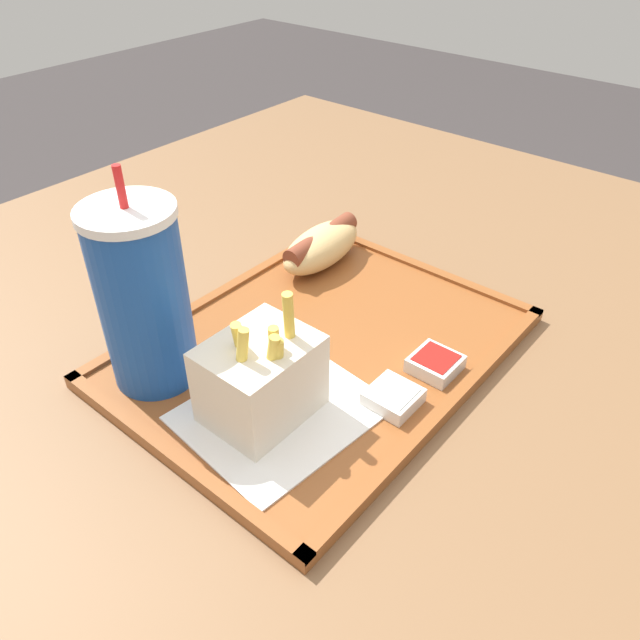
{
  "coord_description": "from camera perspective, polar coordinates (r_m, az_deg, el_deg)",
  "views": [
    {
      "loc": [
        -0.39,
        -0.35,
        1.18
      ],
      "look_at": [
        -0.01,
        -0.04,
        0.81
      ],
      "focal_mm": 35.0,
      "sensor_mm": 36.0,
      "label": 1
    }
  ],
  "objects": [
    {
      "name": "soda_cup",
      "position": [
        0.56,
        -15.87,
        1.98
      ],
      "size": [
        0.08,
        0.08,
        0.21
      ],
      "color": "#194CA5",
      "rests_on": "food_tray"
    },
    {
      "name": "fries_carton",
      "position": [
        0.53,
        -5.43,
        -5.35
      ],
      "size": [
        0.09,
        0.07,
        0.12
      ],
      "color": "silver",
      "rests_on": "food_tray"
    },
    {
      "name": "food_tray",
      "position": [
        0.63,
        0.0,
        -2.53
      ],
      "size": [
        0.39,
        0.3,
        0.01
      ],
      "color": "brown",
      "rests_on": "dining_table"
    },
    {
      "name": "paper_napkin",
      "position": [
        0.55,
        -3.63,
        -8.39
      ],
      "size": [
        0.17,
        0.15,
        0.0
      ],
      "color": "white",
      "rests_on": "food_tray"
    },
    {
      "name": "hot_dog_far",
      "position": [
        0.74,
        0.13,
        6.83
      ],
      "size": [
        0.13,
        0.06,
        0.04
      ],
      "color": "#DBB270",
      "rests_on": "food_tray"
    },
    {
      "name": "sauce_cup_ketchup",
      "position": [
        0.6,
        10.5,
        -3.9
      ],
      "size": [
        0.04,
        0.04,
        0.02
      ],
      "color": "silver",
      "rests_on": "food_tray"
    },
    {
      "name": "sauce_cup_mayo",
      "position": [
        0.56,
        6.71,
        -6.98
      ],
      "size": [
        0.04,
        0.04,
        0.02
      ],
      "color": "silver",
      "rests_on": "food_tray"
    },
    {
      "name": "dining_table",
      "position": [
        0.94,
        -1.2,
        -19.95
      ],
      "size": [
        1.23,
        1.06,
        0.77
      ],
      "color": "brown",
      "rests_on": "ground_plane"
    }
  ]
}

